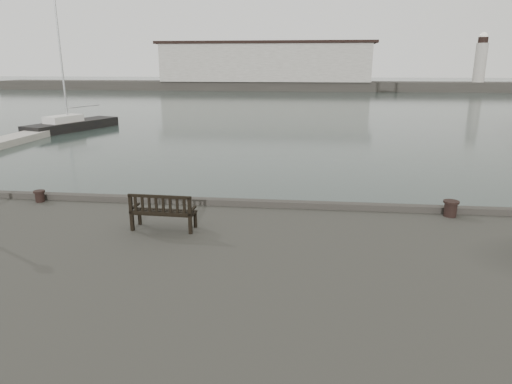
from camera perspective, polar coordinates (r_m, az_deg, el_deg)
ground at (r=14.76m, az=-2.49°, el=-7.26°), size 400.00×400.00×0.00m
breakwater at (r=105.64m, az=3.03°, el=14.90°), size 140.00×9.50×12.20m
bench at (r=12.18m, az=-11.48°, el=-3.24°), size 1.69×0.64×0.96m
bollard_left at (r=15.90m, az=-25.42°, el=-0.48°), size 0.40×0.40×0.36m
bollard_right at (r=14.11m, az=23.15°, el=-1.92°), size 0.50×0.50×0.46m
yacht_d at (r=44.70m, az=-21.93°, el=7.49°), size 5.33×9.39×11.52m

